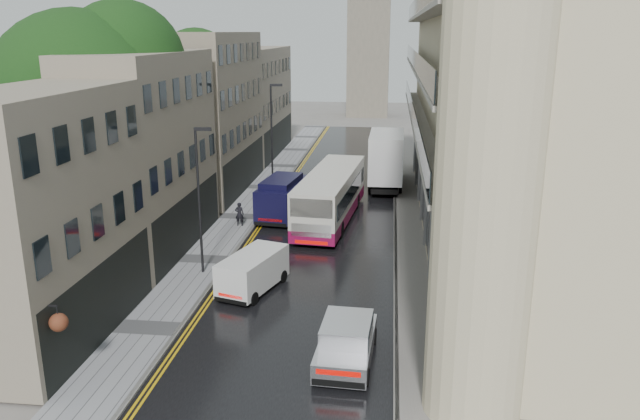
% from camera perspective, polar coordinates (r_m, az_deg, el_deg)
% --- Properties ---
extents(road, '(9.00, 85.00, 0.02)m').
position_cam_1_polar(road, '(41.60, 0.61, -0.97)').
color(road, black).
rests_on(road, ground).
extents(left_sidewalk, '(2.70, 85.00, 0.12)m').
position_cam_1_polar(left_sidewalk, '(42.56, -7.25, -0.64)').
color(left_sidewalk, gray).
rests_on(left_sidewalk, ground).
extents(right_sidewalk, '(1.80, 85.00, 0.12)m').
position_cam_1_polar(right_sidewalk, '(41.41, 8.06, -1.14)').
color(right_sidewalk, slate).
rests_on(right_sidewalk, ground).
extents(old_shop_row, '(4.50, 56.00, 12.00)m').
position_cam_1_polar(old_shop_row, '(44.62, -11.30, 7.77)').
color(old_shop_row, gray).
rests_on(old_shop_row, ground).
extents(modern_block, '(8.00, 40.00, 14.00)m').
position_cam_1_polar(modern_block, '(38.93, 15.80, 7.79)').
color(modern_block, beige).
rests_on(modern_block, ground).
extents(tree_near, '(10.56, 10.56, 13.89)m').
position_cam_1_polar(tree_near, '(36.48, -20.74, 6.76)').
color(tree_near, black).
rests_on(tree_near, ground).
extents(tree_far, '(9.24, 9.24, 12.46)m').
position_cam_1_polar(tree_far, '(48.29, -13.39, 8.53)').
color(tree_far, black).
rests_on(tree_far, ground).
extents(cream_bus, '(3.84, 12.30, 3.30)m').
position_cam_1_polar(cream_bus, '(38.23, -1.80, 0.07)').
color(cream_bus, silver).
rests_on(cream_bus, road).
extents(white_lorry, '(2.64, 8.65, 4.53)m').
position_cam_1_polar(white_lorry, '(48.38, 4.61, 4.18)').
color(white_lorry, silver).
rests_on(white_lorry, road).
extents(silver_hatchback, '(2.20, 4.59, 1.69)m').
position_cam_1_polar(silver_hatchback, '(22.92, -0.39, -13.55)').
color(silver_hatchback, silver).
rests_on(silver_hatchback, road).
extents(white_van, '(2.98, 4.57, 1.91)m').
position_cam_1_polar(white_van, '(29.70, -8.98, -6.33)').
color(white_van, white).
rests_on(white_van, road).
extents(navy_van, '(2.95, 5.91, 2.89)m').
position_cam_1_polar(navy_van, '(40.56, -5.64, 0.64)').
color(navy_van, black).
rests_on(navy_van, road).
extents(pedestrian, '(0.59, 0.40, 1.55)m').
position_cam_1_polar(pedestrian, '(40.28, -7.37, -0.37)').
color(pedestrian, black).
rests_on(pedestrian, left_sidewalk).
extents(lamp_post_near, '(0.85, 0.22, 7.51)m').
position_cam_1_polar(lamp_post_near, '(31.99, -10.99, 0.69)').
color(lamp_post_near, black).
rests_on(lamp_post_near, left_sidewalk).
extents(lamp_post_far, '(0.95, 0.31, 8.27)m').
position_cam_1_polar(lamp_post_far, '(47.67, -4.43, 6.42)').
color(lamp_post_far, black).
rests_on(lamp_post_far, left_sidewalk).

